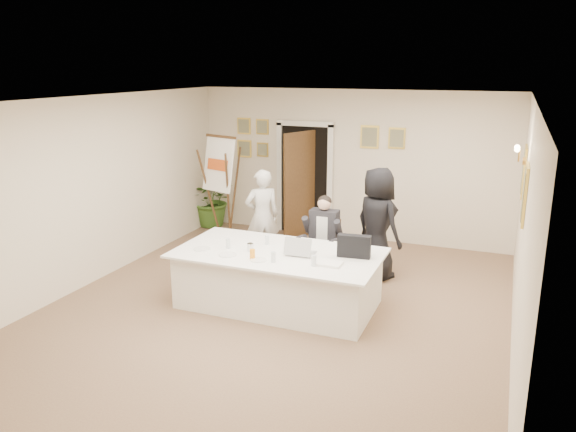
# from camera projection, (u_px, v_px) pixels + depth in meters

# --- Properties ---
(floor) EXTENTS (7.00, 7.00, 0.00)m
(floor) POSITION_uv_depth(u_px,v_px,m) (279.00, 306.00, 7.76)
(floor) COLOR brown
(floor) RESTS_ON ground
(ceiling) EXTENTS (6.00, 7.00, 0.02)m
(ceiling) POSITION_uv_depth(u_px,v_px,m) (278.00, 100.00, 7.03)
(ceiling) COLOR white
(ceiling) RESTS_ON wall_back
(wall_back) EXTENTS (6.00, 0.10, 2.80)m
(wall_back) POSITION_uv_depth(u_px,v_px,m) (350.00, 165.00, 10.54)
(wall_back) COLOR #ECE3C7
(wall_back) RESTS_ON floor
(wall_front) EXTENTS (6.00, 0.10, 2.80)m
(wall_front) POSITION_uv_depth(u_px,v_px,m) (101.00, 313.00, 4.26)
(wall_front) COLOR #ECE3C7
(wall_front) RESTS_ON floor
(wall_left) EXTENTS (0.10, 7.00, 2.80)m
(wall_left) POSITION_uv_depth(u_px,v_px,m) (96.00, 190.00, 8.47)
(wall_left) COLOR #ECE3C7
(wall_left) RESTS_ON floor
(wall_right) EXTENTS (0.10, 7.00, 2.80)m
(wall_right) POSITION_uv_depth(u_px,v_px,m) (524.00, 232.00, 6.32)
(wall_right) COLOR #ECE3C7
(wall_right) RESTS_ON floor
(doorway) EXTENTS (1.14, 0.86, 2.20)m
(doorway) POSITION_uv_depth(u_px,v_px,m) (303.00, 182.00, 10.78)
(doorway) COLOR black
(doorway) RESTS_ON floor
(pictures_back_wall) EXTENTS (3.40, 0.06, 0.80)m
(pictures_back_wall) POSITION_uv_depth(u_px,v_px,m) (310.00, 139.00, 10.68)
(pictures_back_wall) COLOR gold
(pictures_back_wall) RESTS_ON wall_back
(pictures_right_wall) EXTENTS (0.06, 2.20, 0.80)m
(pictures_right_wall) POSITION_uv_depth(u_px,v_px,m) (524.00, 182.00, 7.32)
(pictures_right_wall) COLOR gold
(pictures_right_wall) RESTS_ON wall_right
(wall_sconce) EXTENTS (0.20, 0.30, 0.24)m
(wall_sconce) POSITION_uv_depth(u_px,v_px,m) (521.00, 155.00, 7.25)
(wall_sconce) COLOR #B98A3B
(wall_sconce) RESTS_ON wall_right
(conference_table) EXTENTS (2.78, 1.48, 0.78)m
(conference_table) POSITION_uv_depth(u_px,v_px,m) (278.00, 278.00, 7.70)
(conference_table) COLOR white
(conference_table) RESTS_ON floor
(seated_man) EXTENTS (0.61, 0.65, 1.35)m
(seated_man) POSITION_uv_depth(u_px,v_px,m) (323.00, 238.00, 8.52)
(seated_man) COLOR black
(seated_man) RESTS_ON floor
(flip_chart) EXTENTS (0.71, 0.53, 1.97)m
(flip_chart) POSITION_uv_depth(u_px,v_px,m) (224.00, 195.00, 10.31)
(flip_chart) COLOR #372311
(flip_chart) RESTS_ON floor
(standing_man) EXTENTS (0.69, 0.65, 1.58)m
(standing_man) POSITION_uv_depth(u_px,v_px,m) (262.00, 216.00, 9.34)
(standing_man) COLOR silver
(standing_man) RESTS_ON floor
(standing_woman) EXTENTS (1.01, 0.93, 1.74)m
(standing_woman) POSITION_uv_depth(u_px,v_px,m) (377.00, 223.00, 8.61)
(standing_woman) COLOR black
(standing_woman) RESTS_ON floor
(potted_palm) EXTENTS (1.16, 1.05, 1.13)m
(potted_palm) POSITION_uv_depth(u_px,v_px,m) (213.00, 199.00, 11.49)
(potted_palm) COLOR #35591D
(potted_palm) RESTS_ON floor
(laptop) EXTENTS (0.39, 0.40, 0.28)m
(laptop) POSITION_uv_depth(u_px,v_px,m) (301.00, 244.00, 7.48)
(laptop) COLOR #B7BABC
(laptop) RESTS_ON conference_table
(laptop_bag) EXTENTS (0.44, 0.17, 0.30)m
(laptop_bag) POSITION_uv_depth(u_px,v_px,m) (354.00, 246.00, 7.35)
(laptop_bag) COLOR black
(laptop_bag) RESTS_ON conference_table
(paper_stack) EXTENTS (0.34, 0.24, 0.03)m
(paper_stack) POSITION_uv_depth(u_px,v_px,m) (329.00, 263.00, 7.10)
(paper_stack) COLOR white
(paper_stack) RESTS_ON conference_table
(plate_left) EXTENTS (0.30, 0.30, 0.01)m
(plate_left) POSITION_uv_depth(u_px,v_px,m) (202.00, 249.00, 7.70)
(plate_left) COLOR white
(plate_left) RESTS_ON conference_table
(plate_mid) EXTENTS (0.28, 0.28, 0.01)m
(plate_mid) POSITION_uv_depth(u_px,v_px,m) (228.00, 255.00, 7.46)
(plate_mid) COLOR white
(plate_mid) RESTS_ON conference_table
(plate_near) EXTENTS (0.25, 0.25, 0.01)m
(plate_near) POSITION_uv_depth(u_px,v_px,m) (259.00, 260.00, 7.26)
(plate_near) COLOR white
(plate_near) RESTS_ON conference_table
(glass_a) EXTENTS (0.07, 0.07, 0.14)m
(glass_a) POSITION_uv_depth(u_px,v_px,m) (228.00, 244.00, 7.72)
(glass_a) COLOR silver
(glass_a) RESTS_ON conference_table
(glass_b) EXTENTS (0.07, 0.07, 0.14)m
(glass_b) POSITION_uv_depth(u_px,v_px,m) (273.00, 257.00, 7.18)
(glass_b) COLOR silver
(glass_b) RESTS_ON conference_table
(glass_c) EXTENTS (0.07, 0.07, 0.14)m
(glass_c) POSITION_uv_depth(u_px,v_px,m) (314.00, 261.00, 7.05)
(glass_c) COLOR silver
(glass_c) RESTS_ON conference_table
(glass_d) EXTENTS (0.06, 0.06, 0.14)m
(glass_d) POSITION_uv_depth(u_px,v_px,m) (267.00, 240.00, 7.89)
(glass_d) COLOR silver
(glass_d) RESTS_ON conference_table
(oj_glass) EXTENTS (0.07, 0.07, 0.13)m
(oj_glass) POSITION_uv_depth(u_px,v_px,m) (252.00, 254.00, 7.31)
(oj_glass) COLOR orange
(oj_glass) RESTS_ON conference_table
(steel_jug) EXTENTS (0.11, 0.11, 0.11)m
(steel_jug) POSITION_uv_depth(u_px,v_px,m) (250.00, 247.00, 7.61)
(steel_jug) COLOR silver
(steel_jug) RESTS_ON conference_table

